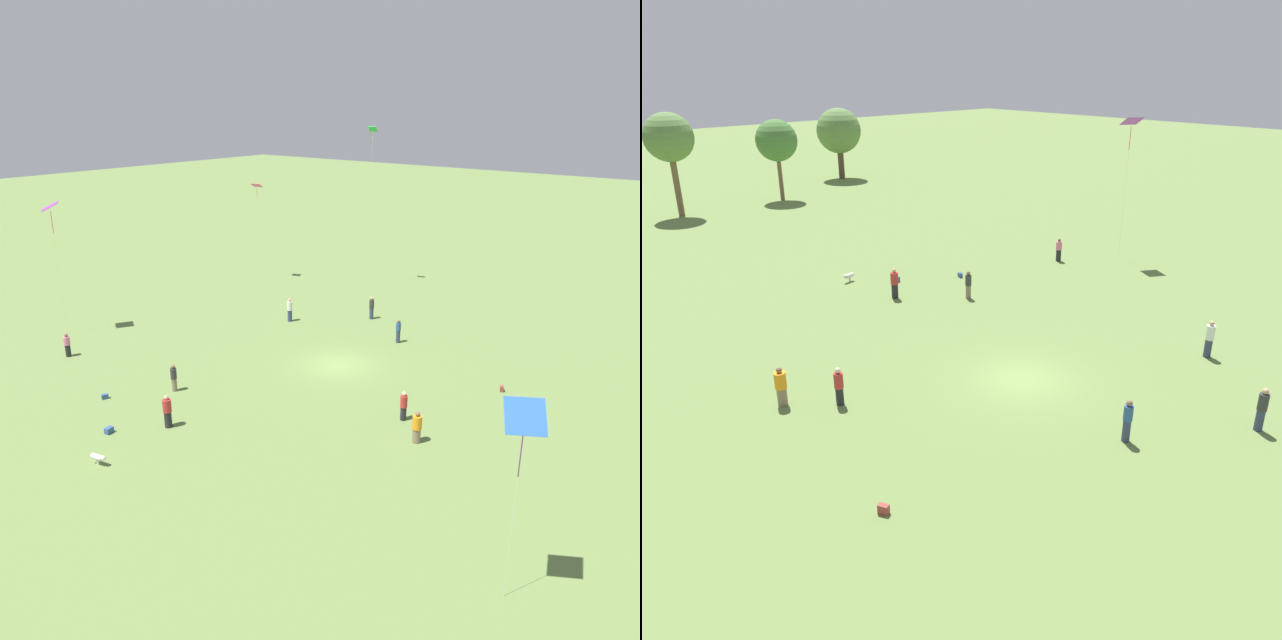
% 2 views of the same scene
% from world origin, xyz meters
% --- Properties ---
extents(ground_plane, '(240.00, 240.00, 0.00)m').
position_xyz_m(ground_plane, '(0.00, 0.00, 0.00)').
color(ground_plane, olive).
extents(tree_2, '(4.23, 4.23, 9.06)m').
position_xyz_m(tree_2, '(1.07, 42.34, 6.86)').
color(tree_2, brown).
rests_on(tree_2, ground_plane).
extents(tree_3, '(4.04, 4.04, 7.88)m').
position_xyz_m(tree_3, '(11.25, 42.43, 5.82)').
color(tree_3, brown).
rests_on(tree_3, ground_plane).
extents(tree_4, '(5.12, 5.12, 8.09)m').
position_xyz_m(tree_4, '(22.56, 48.86, 5.48)').
color(tree_4, brown).
rests_on(tree_4, ground_plane).
extents(person_0, '(0.48, 0.48, 1.73)m').
position_xyz_m(person_0, '(-0.88, -5.91, 0.87)').
color(person_0, '#333D5B').
rests_on(person_0, ground_plane).
extents(person_1, '(0.55, 0.55, 1.83)m').
position_xyz_m(person_1, '(2.16, 12.02, 0.90)').
color(person_1, '#232328').
rests_on(person_1, ground_plane).
extents(person_2, '(0.68, 0.68, 1.71)m').
position_xyz_m(person_2, '(-8.86, 5.27, 0.83)').
color(person_2, '#847056').
rests_on(person_2, ground_plane).
extents(person_3, '(0.49, 0.49, 1.85)m').
position_xyz_m(person_3, '(8.14, -4.57, 0.92)').
color(person_3, '#333D5B').
rests_on(person_3, ground_plane).
extents(person_4, '(0.58, 0.58, 1.63)m').
position_xyz_m(person_4, '(15.16, 10.04, 0.80)').
color(person_4, '#232328').
rests_on(person_4, ground_plane).
extents(person_5, '(0.53, 0.53, 1.81)m').
position_xyz_m(person_5, '(3.47, -8.99, 0.91)').
color(person_5, '#333D5B').
rests_on(person_5, ground_plane).
extents(person_6, '(0.42, 0.42, 1.69)m').
position_xyz_m(person_6, '(5.34, 9.03, 0.84)').
color(person_6, '#847056').
rests_on(person_6, ground_plane).
extents(person_7, '(0.43, 0.43, 1.67)m').
position_xyz_m(person_7, '(-7.13, 3.67, 0.83)').
color(person_7, '#232328').
rests_on(person_7, ground_plane).
extents(kite_1, '(1.62, 1.58, 9.65)m').
position_xyz_m(kite_1, '(19.16, 7.73, 9.16)').
color(kite_1, purple).
rests_on(kite_1, ground_plane).
extents(dog_0, '(0.82, 0.40, 0.57)m').
position_xyz_m(dog_0, '(1.80, 16.40, 0.40)').
color(dog_0, silver).
rests_on(dog_0, ground_plane).
extents(picnic_bag_0, '(0.35, 0.46, 0.33)m').
position_xyz_m(picnic_bag_0, '(4.05, 14.36, 0.16)').
color(picnic_bag_0, '#33518C').
rests_on(picnic_bag_0, ground_plane).
extents(picnic_bag_1, '(0.34, 0.42, 0.30)m').
position_xyz_m(picnic_bag_1, '(7.66, 12.21, 0.15)').
color(picnic_bag_1, '#33518C').
rests_on(picnic_bag_1, ground_plane).
extents(picnic_bag_2, '(0.33, 0.40, 0.33)m').
position_xyz_m(picnic_bag_2, '(-9.87, -2.99, 0.16)').
color(picnic_bag_2, '#933833').
rests_on(picnic_bag_2, ground_plane).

